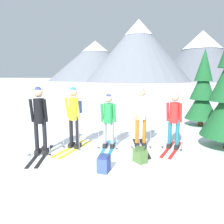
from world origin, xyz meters
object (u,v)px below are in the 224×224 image
skier_in_white (141,114)px  backpack_on_snow_front (140,155)px  skier_in_red (174,119)px  skier_in_black (40,116)px  skier_in_yellow (74,114)px  backpack_on_snow_beside (104,164)px  skier_in_green (109,118)px  pine_tree_near (203,91)px

skier_in_white → backpack_on_snow_front: skier_in_white is taller
skier_in_red → backpack_on_snow_front: size_ratio=4.21×
backpack_on_snow_front → skier_in_white: bearing=96.3°
backpack_on_snow_front → skier_in_black: bearing=-177.6°
skier_in_yellow → backpack_on_snow_beside: skier_in_yellow is taller
skier_in_yellow → backpack_on_snow_front: bearing=-17.0°
skier_in_yellow → backpack_on_snow_front: size_ratio=4.62×
skier_in_yellow → backpack_on_snow_beside: size_ratio=4.82×
skier_in_green → backpack_on_snow_front: bearing=-40.0°
backpack_on_snow_beside → pine_tree_near: bearing=62.6°
skier_in_green → backpack_on_snow_front: size_ratio=4.11×
backpack_on_snow_front → backpack_on_snow_beside: (-0.73, -0.73, 0.00)m
skier_in_yellow → pine_tree_near: pine_tree_near is taller
skier_in_white → backpack_on_snow_beside: skier_in_white is taller
skier_in_black → pine_tree_near: 6.74m
pine_tree_near → backpack_on_snow_front: bearing=-113.9°
skier_in_black → skier_in_red: bearing=21.2°
skier_in_yellow → backpack_on_snow_front: skier_in_yellow is taller
skier_in_green → pine_tree_near: bearing=50.5°
skier_in_red → backpack_on_snow_beside: (-1.56, -1.99, -0.72)m
backpack_on_snow_front → backpack_on_snow_beside: same height
skier_in_yellow → skier_in_red: bearing=12.6°
skier_in_white → backpack_on_snow_beside: 2.18m
skier_in_white → pine_tree_near: pine_tree_near is taller
skier_in_yellow → skier_in_green: (0.99, 0.25, -0.14)m
skier_in_yellow → backpack_on_snow_beside: bearing=-46.1°
skier_in_green → pine_tree_near: 4.92m
skier_in_yellow → skier_in_red: skier_in_yellow is taller
skier_in_black → backpack_on_snow_beside: (1.97, -0.62, -0.88)m
backpack_on_snow_front → skier_in_green: bearing=140.0°
backpack_on_snow_beside → skier_in_black: bearing=162.6°
skier_in_green → backpack_on_snow_front: (1.05, -0.88, -0.72)m
skier_in_yellow → skier_in_white: size_ratio=1.01×
skier_in_red → pine_tree_near: 3.65m
skier_in_white → skier_in_red: skier_in_white is taller
skier_in_black → skier_in_green: skier_in_black is taller
skier_in_green → skier_in_red: skier_in_red is taller
skier_in_yellow → skier_in_white: (1.90, 0.57, -0.01)m
skier_in_black → backpack_on_snow_front: skier_in_black is taller
skier_in_white → backpack_on_snow_beside: bearing=-107.3°
skier_in_green → skier_in_white: skier_in_white is taller
skier_in_white → backpack_on_snow_beside: size_ratio=4.78×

